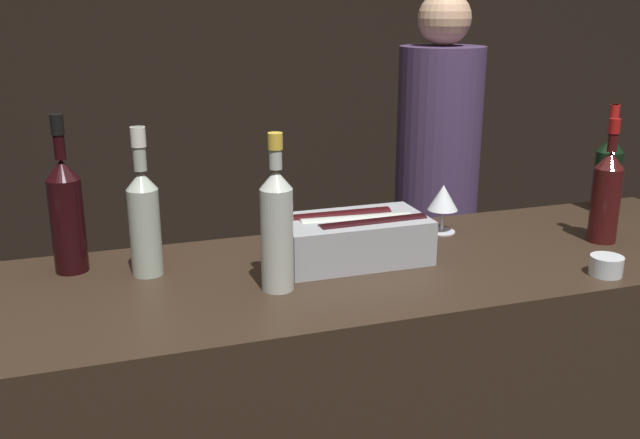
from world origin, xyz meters
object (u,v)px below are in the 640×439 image
(white_wine_bottle, at_px, (144,216))
(red_wine_bottle_tall, at_px, (606,193))
(red_wine_bottle_black_foil, at_px, (66,211))
(rose_wine_bottle, at_px, (277,225))
(ice_bin_with_bottles, at_px, (353,236))
(person_blond_tee, at_px, (437,178))
(wine_glass, at_px, (443,199))
(red_wine_bottle_burgundy, at_px, (608,171))
(candle_votive, at_px, (606,265))

(white_wine_bottle, height_order, red_wine_bottle_tall, white_wine_bottle)
(red_wine_bottle_black_foil, bearing_deg, rose_wine_bottle, -31.18)
(ice_bin_with_bottles, height_order, person_blond_tee, person_blond_tee)
(wine_glass, height_order, red_wine_bottle_black_foil, red_wine_bottle_black_foil)
(rose_wine_bottle, bearing_deg, ice_bin_with_bottles, 28.00)
(ice_bin_with_bottles, bearing_deg, red_wine_bottle_tall, -5.96)
(ice_bin_with_bottles, distance_m, red_wine_bottle_tall, 0.70)
(red_wine_bottle_burgundy, xyz_separation_m, person_blond_tee, (-0.14, 0.84, -0.21))
(wine_glass, height_order, red_wine_bottle_burgundy, red_wine_bottle_burgundy)
(ice_bin_with_bottles, bearing_deg, wine_glass, 22.73)
(candle_votive, relative_size, rose_wine_bottle, 0.22)
(ice_bin_with_bottles, height_order, red_wine_bottle_black_foil, red_wine_bottle_black_foil)
(ice_bin_with_bottles, xyz_separation_m, red_wine_bottle_black_foil, (-0.67, 0.15, 0.08))
(red_wine_bottle_burgundy, bearing_deg, red_wine_bottle_black_foil, -179.11)
(red_wine_bottle_burgundy, relative_size, red_wine_bottle_black_foil, 0.87)
(candle_votive, bearing_deg, red_wine_bottle_tall, 53.05)
(white_wine_bottle, bearing_deg, red_wine_bottle_black_foil, 154.93)
(candle_votive, xyz_separation_m, red_wine_bottle_burgundy, (0.36, 0.46, 0.10))
(wine_glass, relative_size, red_wine_bottle_burgundy, 0.42)
(red_wine_bottle_burgundy, relative_size, rose_wine_bottle, 0.92)
(wine_glass, height_order, person_blond_tee, person_blond_tee)
(red_wine_bottle_black_foil, xyz_separation_m, white_wine_bottle, (0.17, -0.08, -0.01))
(red_wine_bottle_black_foil, height_order, rose_wine_bottle, red_wine_bottle_black_foil)
(white_wine_bottle, distance_m, person_blond_tee, 1.59)
(red_wine_bottle_burgundy, relative_size, red_wine_bottle_tall, 0.99)
(rose_wine_bottle, bearing_deg, red_wine_bottle_black_foil, 148.82)
(ice_bin_with_bottles, relative_size, wine_glass, 2.64)
(rose_wine_bottle, bearing_deg, candle_votive, -12.05)
(wine_glass, distance_m, red_wine_bottle_black_foil, 0.99)
(red_wine_bottle_burgundy, height_order, rose_wine_bottle, rose_wine_bottle)
(red_wine_bottle_tall, bearing_deg, red_wine_bottle_burgundy, 49.80)
(red_wine_bottle_black_foil, xyz_separation_m, person_blond_tee, (1.43, 0.86, -0.23))
(ice_bin_with_bottles, distance_m, red_wine_bottle_black_foil, 0.69)
(wine_glass, distance_m, red_wine_bottle_tall, 0.43)
(wine_glass, relative_size, candle_votive, 1.77)
(wine_glass, height_order, red_wine_bottle_tall, red_wine_bottle_tall)
(ice_bin_with_bottles, relative_size, rose_wine_bottle, 1.02)
(white_wine_bottle, bearing_deg, red_wine_bottle_burgundy, 4.29)
(person_blond_tee, bearing_deg, candle_votive, -97.26)
(red_wine_bottle_burgundy, relative_size, person_blond_tee, 0.20)
(white_wine_bottle, bearing_deg, rose_wine_bottle, -34.70)
(wine_glass, xyz_separation_m, rose_wine_bottle, (-0.55, -0.26, 0.05))
(white_wine_bottle, bearing_deg, ice_bin_with_bottles, -7.49)
(candle_votive, distance_m, rose_wine_bottle, 0.79)
(ice_bin_with_bottles, height_order, red_wine_bottle_burgundy, red_wine_bottle_burgundy)
(candle_votive, relative_size, red_wine_bottle_tall, 0.23)
(red_wine_bottle_black_foil, xyz_separation_m, red_wine_bottle_tall, (1.37, -0.22, -0.02))
(red_wine_bottle_tall, bearing_deg, candle_votive, -126.95)
(person_blond_tee, bearing_deg, rose_wine_bottle, -128.60)
(rose_wine_bottle, bearing_deg, white_wine_bottle, 145.30)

